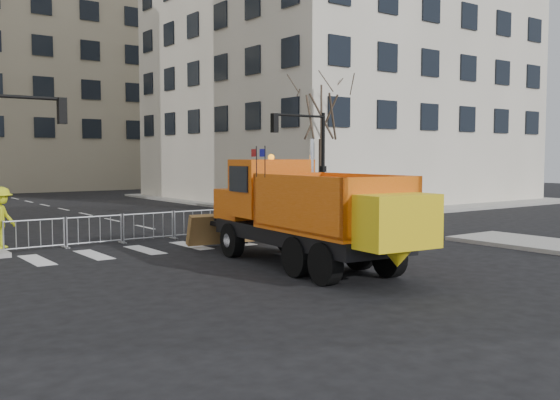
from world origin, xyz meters
TOP-DOWN VIEW (x-y plane):
  - ground at (0.00, 0.00)m, footprint 120.00×120.00m
  - sidewalk_back at (0.00, 8.50)m, footprint 64.00×5.00m
  - traffic_light_right at (8.50, 9.50)m, footprint 0.18×0.18m
  - crowd_barriers at (-0.75, 7.60)m, footprint 12.60×0.60m
  - street_tree at (9.20, 10.50)m, footprint 3.00×3.00m
  - plow_truck at (-0.47, -0.46)m, footprint 3.61×9.92m
  - cop_a at (0.66, 5.11)m, footprint 0.71×0.48m
  - cop_b at (0.51, 5.78)m, footprint 0.89×0.70m
  - cop_c at (0.85, 4.93)m, footprint 0.94×1.22m
  - worker at (-7.01, 7.79)m, footprint 1.49×1.48m
  - newspaper_box at (5.76, 9.34)m, footprint 0.49×0.45m

SIDE VIEW (x-z plane):
  - ground at x=0.00m, z-range 0.00..0.00m
  - sidewalk_back at x=0.00m, z-range 0.00..0.15m
  - crowd_barriers at x=-0.75m, z-range 0.00..1.10m
  - newspaper_box at x=5.76m, z-range 0.15..1.25m
  - cop_b at x=0.51m, z-range 0.00..1.82m
  - cop_a at x=0.66m, z-range 0.00..1.92m
  - cop_c at x=0.85m, z-range 0.00..1.94m
  - worker at x=-7.01m, z-range 0.15..2.21m
  - plow_truck at x=-0.47m, z-range -0.21..3.56m
  - traffic_light_right at x=8.50m, z-range 0.00..5.40m
  - street_tree at x=9.20m, z-range 0.00..7.50m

